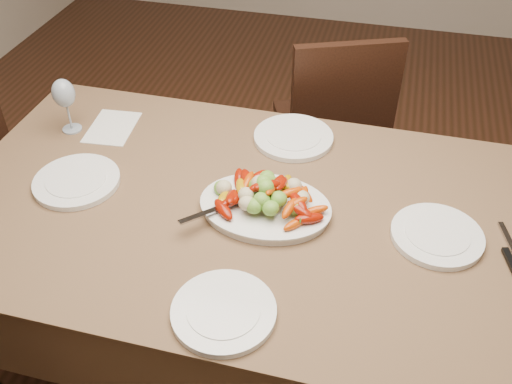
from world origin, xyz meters
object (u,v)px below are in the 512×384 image
Objects in this scene: plate_right at (437,236)px; plate_near at (224,312)px; chair_far at (328,125)px; serving_platter at (265,209)px; dining_table at (256,293)px; wine_glass at (66,104)px; plate_far at (293,138)px; plate_left at (77,181)px.

plate_right and plate_near have the same top height.
serving_platter is at bearing 63.56° from chair_far.
serving_platter is (0.03, -0.01, 0.39)m from dining_table.
wine_glass reaches higher than chair_far.
plate_right is 0.99× the size of plate_near.
plate_far is at bearing 84.14° from dining_table.
plate_right is at bearing 0.18° from dining_table.
plate_left is 0.71m from plate_far.
chair_far is (0.10, 0.92, 0.10)m from dining_table.
wine_glass is at bearing 161.39° from dining_table.
plate_far and plate_near have the same top height.
serving_platter is 1.47× the size of plate_right.
plate_near is at bearing -91.69° from serving_platter.
serving_platter is (-0.07, -0.93, 0.30)m from chair_far.
plate_left is 1.28× the size of wine_glass.
dining_table is at bearing 2.48° from plate_left.
plate_left is at bearing 147.72° from plate_near.
dining_table is 0.90m from wine_glass.
plate_right is at bearing -11.04° from wine_glass.
plate_far is at bearing 88.72° from serving_platter.
plate_right is at bearing 1.38° from plate_left.
plate_left is 1.07m from plate_right.
plate_far is 0.77m from wine_glass.
plate_near is 1.24× the size of wine_glass.
serving_platter is 1.41× the size of plate_left.
serving_platter is 0.38m from plate_near.
dining_table is 5.00× the size of serving_platter.
dining_table is 7.24× the size of plate_near.
chair_far is 2.58× the size of serving_platter.
wine_glass reaches higher than serving_platter.
chair_far is 1.12m from wine_glass.
plate_far is at bearing 61.61° from chair_far.
plate_right is (0.48, 0.01, -0.00)m from serving_platter.
chair_far is 1.34m from plate_near.
plate_left is at bearing -178.45° from serving_platter.
wine_glass is (-0.16, 0.26, 0.09)m from plate_left.
wine_glass is (-0.72, 0.24, 0.48)m from dining_table.
plate_left is (-0.65, -0.94, 0.29)m from chair_far.
plate_right is (0.51, 0.00, 0.39)m from dining_table.
plate_right is at bearing 92.03° from chair_far.
chair_far is 3.56× the size of plate_far.
wine_glass is at bearing -170.47° from plate_far.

